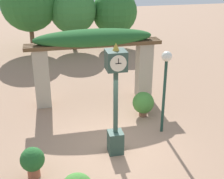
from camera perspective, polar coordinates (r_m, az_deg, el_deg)
name	(u,v)px	position (r m, az deg, el deg)	size (l,w,h in m)	color
ground_plane	(114,147)	(10.41, 0.43, -10.45)	(60.00, 60.00, 0.00)	#9E7A60
pedestal_clock	(116,98)	(9.24, 0.68, -1.64)	(0.57, 0.62, 3.58)	#2D473D
pergola	(94,49)	(12.77, -3.31, 7.42)	(5.54, 1.21, 3.12)	#A89E89
potted_plant_near_right	(143,103)	(12.10, 5.74, -2.47)	(0.84, 0.84, 0.99)	brown
potted_plant_far_left	(33,161)	(9.17, -14.33, -12.50)	(0.68, 0.68, 0.92)	#9E563D
lamp_post	(166,74)	(10.47, 9.76, 2.89)	(0.34, 0.34, 2.96)	#19382D
tree_line	(66,8)	(20.82, -8.42, 14.56)	(8.77, 3.51, 4.83)	brown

